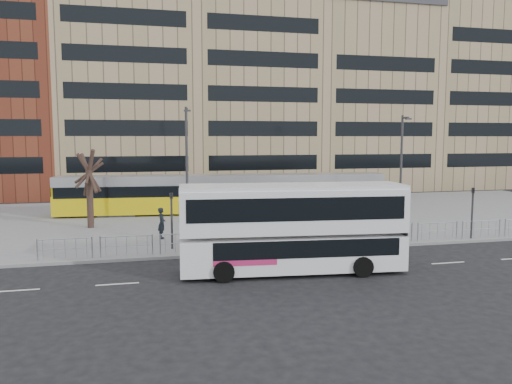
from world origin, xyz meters
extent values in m
plane|color=black|center=(0.00, 0.00, 0.00)|extent=(120.00, 120.00, 0.00)
cube|color=slate|center=(0.00, 12.00, 0.07)|extent=(64.00, 24.00, 0.15)
cube|color=gray|center=(0.00, 0.05, 0.07)|extent=(64.00, 0.25, 0.17)
cube|color=#9F8566|center=(-10.00, 34.00, 11.00)|extent=(14.00, 16.00, 22.00)
cube|color=#9F8566|center=(4.00, 34.00, 12.00)|extent=(14.00, 16.00, 24.00)
cube|color=#9F8566|center=(18.00, 34.00, 10.50)|extent=(14.00, 16.00, 21.00)
cube|color=#38383D|center=(18.00, 34.00, 21.60)|extent=(14.40, 16.40, 1.20)
cube|color=#9F8566|center=(32.00, 34.00, 11.50)|extent=(14.00, 16.00, 23.00)
cube|color=#38383D|center=(32.00, 34.00, 23.60)|extent=(14.40, 16.40, 1.20)
cylinder|color=#999CA1|center=(2.00, 0.50, 1.20)|extent=(32.00, 0.05, 0.05)
cylinder|color=#999CA1|center=(2.00, 0.50, 0.70)|extent=(32.00, 0.04, 0.04)
cylinder|color=#999CA1|center=(-14.00, 0.50, 0.70)|extent=(0.07, 0.07, 1.10)
cube|color=white|center=(1.00, -4.00, 0.01)|extent=(62.00, 0.12, 0.01)
cube|color=white|center=(-2.14, -3.91, 0.98)|extent=(10.46, 3.33, 1.59)
cube|color=white|center=(-2.14, -3.91, 2.94)|extent=(10.46, 3.33, 1.96)
cube|color=white|center=(-2.14, -3.91, 3.97)|extent=(10.45, 3.23, 0.28)
cube|color=black|center=(-1.67, -3.95, 1.36)|extent=(8.60, 3.19, 0.79)
cube|color=black|center=(-2.14, -3.91, 3.13)|extent=(9.91, 3.32, 1.03)
cube|color=#BA255E|center=(-4.46, -3.69, 0.93)|extent=(3.02, 2.66, 0.47)
cylinder|color=black|center=(0.73, -5.37, 0.47)|extent=(0.96, 0.37, 0.93)
cylinder|color=black|center=(0.95, -3.00, 0.47)|extent=(0.96, 0.37, 0.93)
cylinder|color=black|center=(-5.51, -4.79, 0.47)|extent=(0.96, 0.37, 0.93)
cylinder|color=black|center=(-5.28, -2.42, 0.47)|extent=(0.96, 0.37, 0.93)
cube|color=gold|center=(-2.27, 14.24, 1.05)|extent=(26.54, 4.58, 1.51)
cube|color=black|center=(-2.27, 14.24, 2.08)|extent=(26.17, 4.59, 0.85)
cube|color=#9F9FA4|center=(-2.27, 14.24, 2.89)|extent=(26.53, 4.38, 0.76)
cube|color=gold|center=(10.34, 13.24, 1.66)|extent=(1.30, 2.21, 2.45)
cube|color=gold|center=(-14.88, 15.24, 1.66)|extent=(1.30, 2.21, 2.45)
cylinder|color=#2D2D30|center=(-2.27, 14.24, 1.75)|extent=(2.42, 2.42, 2.83)
cube|color=#2D2D30|center=(6.20, 13.57, 0.39)|extent=(3.01, 2.59, 0.47)
cube|color=#2D2D30|center=(-10.74, 14.91, 0.39)|extent=(3.01, 2.59, 0.47)
cylinder|color=#2D2D30|center=(3.42, 0.77, 1.37)|extent=(0.11, 0.11, 2.44)
cylinder|color=#2D2D30|center=(5.33, 0.83, 1.37)|extent=(0.11, 0.11, 2.44)
cube|color=white|center=(4.38, 0.80, 1.95)|extent=(2.12, 0.15, 1.27)
cylinder|color=#2D2D30|center=(4.28, 1.61, 0.51)|extent=(0.06, 0.06, 0.72)
cube|color=#0B75A7|center=(4.28, 1.61, 0.96)|extent=(0.71, 0.23, 1.08)
cube|color=white|center=(4.28, 1.58, 0.96)|extent=(0.44, 0.12, 0.45)
imported|color=black|center=(-7.73, 4.68, 1.10)|extent=(0.47, 0.70, 1.90)
cylinder|color=#2D2D30|center=(-7.30, 1.75, 1.65)|extent=(0.12, 0.12, 3.00)
imported|color=#2D2D30|center=(-7.30, 1.75, 2.75)|extent=(0.19, 0.22, 1.00)
cylinder|color=#2D2D30|center=(10.63, 0.51, 1.65)|extent=(0.12, 0.12, 3.00)
imported|color=#2D2D30|center=(10.63, 0.51, 2.75)|extent=(0.22, 0.24, 1.00)
cylinder|color=#2D2D30|center=(-5.82, 8.47, 4.23)|extent=(0.18, 0.18, 8.16)
cylinder|color=#2D2D30|center=(-5.82, 8.07, 8.11)|extent=(0.14, 0.90, 0.14)
cube|color=#2D2D30|center=(-5.82, 7.62, 8.01)|extent=(0.45, 0.20, 0.12)
cylinder|color=#2D2D30|center=(10.48, 8.87, 4.04)|extent=(0.18, 0.18, 7.78)
cylinder|color=#2D2D30|center=(10.48, 8.47, 7.73)|extent=(0.14, 0.90, 0.14)
cube|color=#2D2D30|center=(10.48, 8.02, 7.63)|extent=(0.45, 0.20, 0.12)
cylinder|color=black|center=(-12.28, 9.57, 2.12)|extent=(0.44, 0.44, 3.94)
camera|label=1|loc=(-8.94, -25.61, 6.25)|focal=35.00mm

